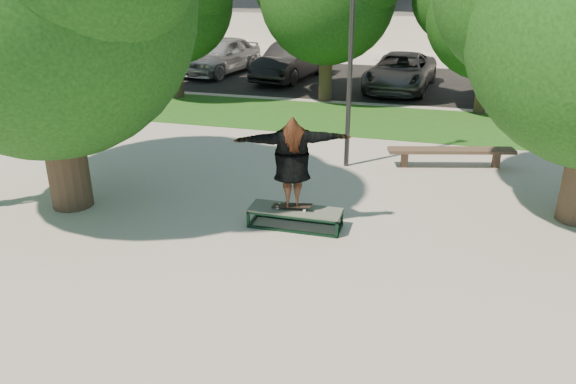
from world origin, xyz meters
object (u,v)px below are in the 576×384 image
(car_silver_a, at_px, (221,55))
(car_grey, at_px, (400,72))
(bench, at_px, (451,152))
(car_dark, at_px, (291,61))
(lamppost, at_px, (351,39))
(car_silver_b, at_px, (517,74))
(grind_box, at_px, (295,218))

(car_silver_a, bearing_deg, car_grey, 1.61)
(bench, xyz_separation_m, car_grey, (-2.02, 9.08, 0.31))
(car_silver_a, bearing_deg, bench, -34.45)
(car_dark, bearing_deg, car_grey, 1.30)
(lamppost, height_order, car_silver_b, lamppost)
(car_silver_a, bearing_deg, lamppost, -43.98)
(grind_box, bearing_deg, lamppost, 84.46)
(car_dark, bearing_deg, lamppost, -57.20)
(car_grey, bearing_deg, grind_box, -88.65)
(lamppost, xyz_separation_m, car_silver_a, (-7.73, 11.04, -2.33))
(car_dark, bearing_deg, bench, -44.75)
(bench, bearing_deg, lamppost, 178.52)
(grind_box, bearing_deg, car_silver_a, 116.43)
(grind_box, bearing_deg, car_grey, 86.19)
(lamppost, bearing_deg, car_grey, 86.87)
(bench, height_order, car_silver_a, car_silver_a)
(lamppost, bearing_deg, car_silver_a, 124.99)
(bench, xyz_separation_m, car_dark, (-6.80, 9.87, 0.38))
(car_silver_a, distance_m, car_grey, 8.37)
(grind_box, height_order, car_silver_a, car_silver_a)
(car_dark, height_order, car_grey, car_dark)
(bench, distance_m, car_dark, 11.99)
(grind_box, relative_size, bench, 0.57)
(car_silver_b, bearing_deg, car_grey, -167.58)
(bench, distance_m, car_grey, 9.31)
(grind_box, distance_m, bench, 5.25)
(lamppost, distance_m, car_grey, 9.99)
(car_grey, bearing_deg, car_dark, 175.80)
(lamppost, distance_m, car_silver_a, 13.67)
(bench, bearing_deg, car_grey, 88.04)
(bench, relative_size, car_silver_b, 0.61)
(car_dark, relative_size, car_grey, 0.93)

